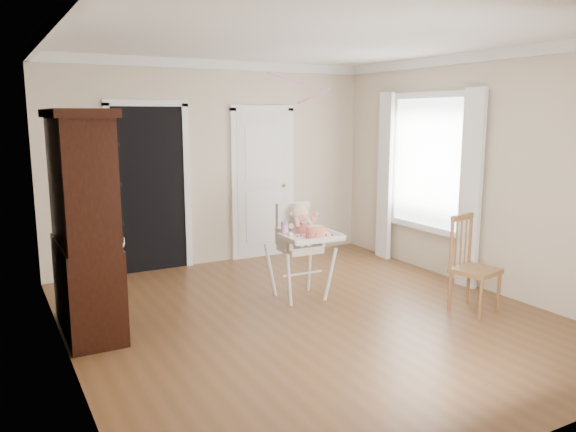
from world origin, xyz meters
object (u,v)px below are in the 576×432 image
high_chair (300,240)px  dining_chair (473,267)px  china_cabinet (84,223)px  sippy_cup (285,228)px  cake (316,232)px

high_chair → dining_chair: high_chair is taller
china_cabinet → dining_chair: china_cabinet is taller
china_cabinet → dining_chair: 3.82m
china_cabinet → sippy_cup: bearing=-5.8°
cake → dining_chair: 1.64m
high_chair → dining_chair: (1.34, -1.20, -0.20)m
dining_chair → cake: bearing=133.4°
high_chair → dining_chair: bearing=-39.9°
high_chair → sippy_cup: size_ratio=5.62×
cake → sippy_cup: sippy_cup is taller
cake → china_cabinet: bearing=169.3°
cake → sippy_cup: bearing=138.5°
high_chair → cake: high_chair is taller
sippy_cup → dining_chair: dining_chair is taller
dining_chair → sippy_cup: bearing=132.2°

